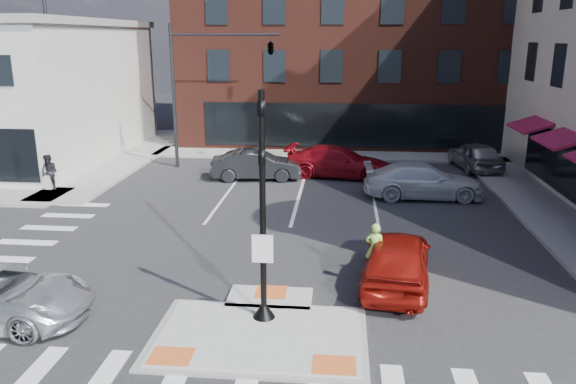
# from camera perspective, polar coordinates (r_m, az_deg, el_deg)

# --- Properties ---
(ground) EXTENTS (120.00, 120.00, 0.00)m
(ground) POSITION_cam_1_polar(r_m,az_deg,el_deg) (15.02, -2.66, -13.66)
(ground) COLOR #28282B
(ground) RESTS_ON ground
(refuge_island) EXTENTS (5.40, 4.65, 0.13)m
(refuge_island) POSITION_cam_1_polar(r_m,az_deg,el_deg) (14.77, -2.81, -13.97)
(refuge_island) COLOR gray
(refuge_island) RESTS_ON ground
(sidewalk_e) EXTENTS (3.00, 24.00, 0.15)m
(sidewalk_e) POSITION_cam_1_polar(r_m,az_deg,el_deg) (25.66, 25.49, -2.41)
(sidewalk_e) COLOR gray
(sidewalk_e) RESTS_ON ground
(sidewalk_n) EXTENTS (26.00, 3.00, 0.15)m
(sidewalk_n) POSITION_cam_1_polar(r_m,az_deg,el_deg) (35.73, 7.13, 3.73)
(sidewalk_n) COLOR gray
(sidewalk_n) RESTS_ON ground
(building_n) EXTENTS (24.40, 18.40, 15.50)m
(building_n) POSITION_cam_1_polar(r_m,az_deg,el_deg) (44.97, 7.16, 16.06)
(building_n) COLOR #4F2118
(building_n) RESTS_ON ground
(building_far_left) EXTENTS (10.00, 12.00, 10.00)m
(building_far_left) POSITION_cam_1_polar(r_m,az_deg,el_deg) (65.28, 0.31, 13.53)
(building_far_left) COLOR slate
(building_far_left) RESTS_ON ground
(building_far_right) EXTENTS (12.00, 12.00, 12.00)m
(building_far_right) POSITION_cam_1_polar(r_m,az_deg,el_deg) (67.35, 11.90, 14.12)
(building_far_right) COLOR brown
(building_far_right) RESTS_ON ground
(signal_pole) EXTENTS (0.60, 0.60, 5.98)m
(signal_pole) POSITION_cam_1_polar(r_m,az_deg,el_deg) (14.39, -2.56, -4.67)
(signal_pole) COLOR black
(signal_pole) RESTS_ON refuge_island
(mast_arm_signal) EXTENTS (6.10, 2.24, 8.00)m
(mast_arm_signal) POSITION_cam_1_polar(r_m,az_deg,el_deg) (31.45, -4.51, 13.48)
(mast_arm_signal) COLOR black
(mast_arm_signal) RESTS_ON ground
(red_sedan) EXTENTS (2.60, 5.10, 1.66)m
(red_sedan) POSITION_cam_1_polar(r_m,az_deg,el_deg) (17.41, 10.98, -6.64)
(red_sedan) COLOR #99150D
(red_sedan) RESTS_ON ground
(white_pickup) EXTENTS (5.57, 2.45, 1.59)m
(white_pickup) POSITION_cam_1_polar(r_m,az_deg,el_deg) (26.95, 13.56, 1.10)
(white_pickup) COLOR silver
(white_pickup) RESTS_ON ground
(bg_car_dark) EXTENTS (4.86, 2.15, 1.55)m
(bg_car_dark) POSITION_cam_1_polar(r_m,az_deg,el_deg) (29.62, -3.23, 2.76)
(bg_car_dark) COLOR black
(bg_car_dark) RESTS_ON ground
(bg_car_silver) EXTENTS (2.59, 4.95, 1.61)m
(bg_car_silver) POSITION_cam_1_polar(r_m,az_deg,el_deg) (33.49, 18.50, 3.53)
(bg_car_silver) COLOR #9FA0A6
(bg_car_silver) RESTS_ON ground
(bg_car_red) EXTENTS (5.92, 3.09, 1.64)m
(bg_car_red) POSITION_cam_1_polar(r_m,az_deg,el_deg) (30.24, 5.15, 3.08)
(bg_car_red) COLOR maroon
(bg_car_red) RESTS_ON ground
(cyclist) EXTENTS (0.88, 1.65, 2.03)m
(cyclist) POSITION_cam_1_polar(r_m,az_deg,el_deg) (17.14, 8.72, -7.43)
(cyclist) COLOR #3F3F44
(cyclist) RESTS_ON ground
(pedestrian_a) EXTENTS (0.92, 0.75, 1.73)m
(pedestrian_a) POSITION_cam_1_polar(r_m,az_deg,el_deg) (29.28, -23.07, 1.86)
(pedestrian_a) COLOR black
(pedestrian_a) RESTS_ON sidewalk_nw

